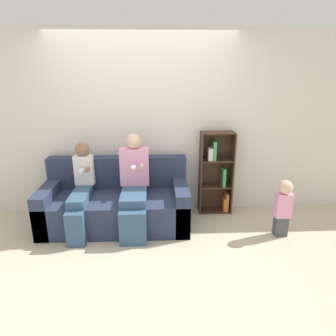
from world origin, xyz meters
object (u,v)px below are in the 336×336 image
(toddler_standing, at_px, (283,206))
(bookshelf, at_px, (216,173))
(child_seated, at_px, (81,189))
(adult_seated, at_px, (134,184))
(couch, at_px, (116,204))

(toddler_standing, bearing_deg, bookshelf, 133.71)
(child_seated, xyz_separation_m, toddler_standing, (2.54, -0.25, -0.16))
(adult_seated, height_order, toddler_standing, adult_seated)
(couch, xyz_separation_m, toddler_standing, (2.12, -0.39, 0.12))
(child_seated, bearing_deg, toddler_standing, -5.68)
(child_seated, bearing_deg, couch, 18.67)
(bookshelf, bearing_deg, toddler_standing, -46.29)
(adult_seated, distance_m, toddler_standing, 1.89)
(adult_seated, xyz_separation_m, bookshelf, (1.16, 0.45, -0.03))
(adult_seated, xyz_separation_m, child_seated, (-0.68, -0.03, -0.06))
(adult_seated, relative_size, child_seated, 1.10)
(couch, bearing_deg, adult_seated, -24.27)
(adult_seated, distance_m, bookshelf, 1.24)
(couch, bearing_deg, toddler_standing, -10.57)
(couch, relative_size, bookshelf, 1.60)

